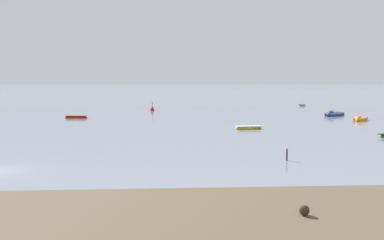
% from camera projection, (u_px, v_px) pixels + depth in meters
% --- Properties ---
extents(tidal_rock_near, '(0.61, 0.61, 0.61)m').
position_uv_depth(tidal_rock_near, '(304.00, 210.00, 27.02)').
color(tidal_rock_near, '#372A1C').
rests_on(tidal_rock_near, mudflat_shore).
extents(motorboat_moored_0, '(4.11, 4.52, 1.56)m').
position_uv_depth(motorboat_moored_0, '(359.00, 120.00, 85.70)').
color(motorboat_moored_0, orange).
rests_on(motorboat_moored_0, ground).
extents(rowboat_moored_0, '(3.19, 4.07, 0.62)m').
position_uv_depth(rowboat_moored_0, '(302.00, 105.00, 127.41)').
color(rowboat_moored_0, white).
rests_on(rowboat_moored_0, ground).
extents(rowboat_moored_2, '(4.63, 1.98, 0.71)m').
position_uv_depth(rowboat_moored_2, '(76.00, 117.00, 91.49)').
color(rowboat_moored_2, red).
rests_on(rowboat_moored_2, ground).
extents(motorboat_moored_2, '(5.41, 4.97, 1.88)m').
position_uv_depth(motorboat_moored_2, '(332.00, 115.00, 95.71)').
color(motorboat_moored_2, navy).
rests_on(motorboat_moored_2, ground).
extents(rowboat_moored_4, '(4.37, 1.88, 0.67)m').
position_uv_depth(rowboat_moored_4, '(249.00, 128.00, 72.82)').
color(rowboat_moored_4, gold).
rests_on(rowboat_moored_4, ground).
extents(channel_buoy, '(0.90, 0.90, 2.30)m').
position_uv_depth(channel_buoy, '(152.00, 109.00, 109.29)').
color(channel_buoy, red).
rests_on(channel_buoy, ground).
extents(mooring_post_left, '(0.22, 0.22, 1.36)m').
position_uv_depth(mooring_post_left, '(287.00, 155.00, 45.73)').
color(mooring_post_left, '#503323').
rests_on(mooring_post_left, ground).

